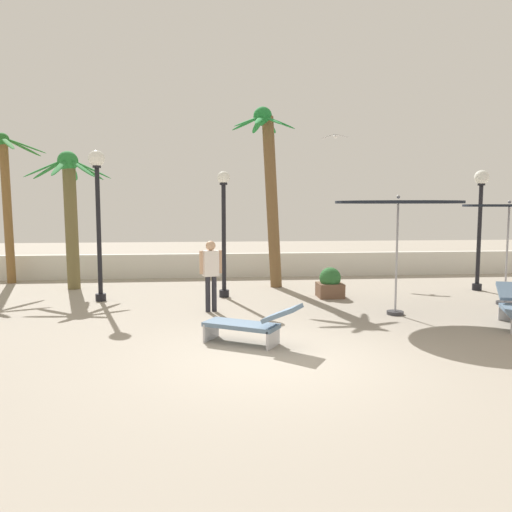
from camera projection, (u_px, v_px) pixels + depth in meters
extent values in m
plane|color=#9E9384|center=(276.00, 359.00, 8.50)|extent=(56.00, 56.00, 0.00)
cube|color=silver|center=(239.00, 265.00, 18.28)|extent=(25.20, 0.30, 0.86)
cylinder|color=#333338|center=(505.00, 303.00, 13.16)|extent=(0.42, 0.42, 0.08)
cylinder|color=#A5A5AD|center=(507.00, 255.00, 13.04)|extent=(0.05, 0.05, 2.60)
cylinder|color=black|center=(509.00, 206.00, 12.91)|extent=(2.26, 2.26, 0.06)
sphere|color=#99999E|center=(510.00, 202.00, 12.90)|extent=(0.08, 0.08, 0.08)
cylinder|color=#333338|center=(395.00, 313.00, 11.96)|extent=(0.40, 0.40, 0.08)
cylinder|color=#A5A5AD|center=(397.00, 258.00, 11.83)|extent=(0.05, 0.05, 2.68)
cylinder|color=black|center=(398.00, 202.00, 11.70)|extent=(2.92, 2.92, 0.06)
sphere|color=#99999E|center=(398.00, 197.00, 11.68)|extent=(0.08, 0.08, 0.08)
cylinder|color=brown|center=(71.00, 226.00, 15.45)|extent=(0.42, 0.38, 3.93)
sphere|color=#277B35|center=(68.00, 161.00, 15.25)|extent=(0.61, 0.61, 0.61)
ellipsoid|color=#277B35|center=(91.00, 169.00, 15.36)|extent=(1.23, 0.24, 0.63)
ellipsoid|color=#277B35|center=(87.00, 170.00, 15.80)|extent=(0.98, 1.03, 0.63)
ellipsoid|color=#277B35|center=(73.00, 170.00, 15.93)|extent=(0.27, 1.23, 0.63)
ellipsoid|color=#277B35|center=(49.00, 169.00, 15.45)|extent=(1.21, 0.62, 0.63)
ellipsoid|color=#277B35|center=(45.00, 168.00, 14.95)|extent=(1.20, 0.69, 0.63)
ellipsoid|color=#277B35|center=(60.00, 167.00, 14.61)|extent=(0.32, 1.24, 0.63)
ellipsoid|color=#277B35|center=(81.00, 168.00, 14.89)|extent=(1.05, 0.95, 0.63)
cylinder|color=brown|center=(8.00, 212.00, 16.59)|extent=(0.34, 0.28, 4.72)
sphere|color=#256B26|center=(2.00, 140.00, 16.35)|extent=(0.44, 0.44, 0.44)
ellipsoid|color=#256B26|center=(25.00, 145.00, 16.45)|extent=(1.36, 0.22, 0.55)
ellipsoid|color=#256B26|center=(23.00, 147.00, 16.96)|extent=(1.01, 1.18, 0.55)
ellipsoid|color=#256B26|center=(1.00, 147.00, 16.97)|extent=(0.76, 1.31, 0.55)
ellipsoid|color=#256B26|center=(8.00, 143.00, 15.82)|extent=(0.92, 1.24, 0.55)
cylinder|color=brown|center=(272.00, 203.00, 15.75)|extent=(0.66, 0.36, 5.33)
sphere|color=#1F7B34|center=(263.00, 116.00, 15.45)|extent=(0.58, 0.58, 0.58)
ellipsoid|color=#1F7B34|center=(279.00, 122.00, 15.47)|extent=(1.00, 0.30, 0.44)
ellipsoid|color=#1F7B34|center=(269.00, 125.00, 15.94)|extent=(0.67, 0.95, 0.44)
ellipsoid|color=#1F7B34|center=(258.00, 125.00, 15.97)|extent=(0.40, 1.01, 0.44)
ellipsoid|color=#1F7B34|center=(247.00, 123.00, 15.62)|extent=(0.99, 0.56, 0.44)
ellipsoid|color=#1F7B34|center=(248.00, 121.00, 15.21)|extent=(0.98, 0.59, 0.44)
ellipsoid|color=#1F7B34|center=(259.00, 120.00, 14.97)|extent=(0.49, 1.00, 0.44)
ellipsoid|color=#1F7B34|center=(273.00, 120.00, 15.05)|extent=(0.65, 0.96, 0.44)
cylinder|color=black|center=(101.00, 297.00, 13.66)|extent=(0.28, 0.28, 0.20)
cylinder|color=black|center=(99.00, 235.00, 13.49)|extent=(0.12, 0.12, 3.61)
cylinder|color=black|center=(97.00, 167.00, 13.31)|extent=(0.22, 0.22, 0.06)
sphere|color=white|center=(97.00, 158.00, 13.29)|extent=(0.43, 0.43, 0.43)
cylinder|color=black|center=(477.00, 287.00, 15.38)|extent=(0.28, 0.28, 0.20)
cylinder|color=black|center=(479.00, 238.00, 15.23)|extent=(0.12, 0.12, 3.21)
cylinder|color=black|center=(481.00, 185.00, 15.07)|extent=(0.22, 0.22, 0.06)
sphere|color=white|center=(482.00, 177.00, 15.05)|extent=(0.43, 0.43, 0.43)
cylinder|color=black|center=(224.00, 293.00, 14.24)|extent=(0.28, 0.28, 0.20)
cylinder|color=black|center=(224.00, 241.00, 14.09)|extent=(0.12, 0.12, 3.18)
cylinder|color=black|center=(223.00, 184.00, 13.94)|extent=(0.22, 0.22, 0.06)
sphere|color=white|center=(223.00, 177.00, 13.92)|extent=(0.35, 0.35, 0.35)
cube|color=#B7B7BC|center=(211.00, 331.00, 9.70)|extent=(0.31, 0.49, 0.35)
cube|color=#B7B7BC|center=(273.00, 338.00, 9.16)|extent=(0.31, 0.49, 0.35)
cube|color=slate|center=(241.00, 325.00, 9.41)|extent=(1.49, 1.18, 0.08)
cube|color=slate|center=(282.00, 313.00, 9.03)|extent=(0.82, 0.79, 0.33)
cube|color=#B7B7BC|center=(512.00, 313.00, 11.27)|extent=(0.53, 0.24, 0.35)
cube|color=slate|center=(511.00, 291.00, 11.41)|extent=(0.74, 0.78, 0.35)
cylinder|color=#26262D|center=(214.00, 294.00, 12.26)|extent=(0.12, 0.12, 0.88)
cylinder|color=#26262D|center=(208.00, 294.00, 12.20)|extent=(0.12, 0.12, 0.88)
cube|color=silver|center=(211.00, 263.00, 12.16)|extent=(0.41, 0.32, 0.62)
sphere|color=tan|center=(211.00, 246.00, 12.11)|extent=(0.24, 0.24, 0.24)
cylinder|color=tan|center=(220.00, 262.00, 12.24)|extent=(0.08, 0.08, 0.56)
cylinder|color=tan|center=(201.00, 262.00, 12.07)|extent=(0.08, 0.08, 0.56)
ellipsoid|color=white|center=(335.00, 137.00, 19.04)|extent=(0.27, 0.34, 0.12)
sphere|color=white|center=(336.00, 136.00, 19.19)|extent=(0.10, 0.10, 0.10)
cube|color=silver|center=(329.00, 137.00, 19.15)|extent=(0.51, 0.38, 0.17)
cube|color=silver|center=(342.00, 136.00, 18.93)|extent=(0.52, 0.38, 0.16)
cube|color=brown|center=(330.00, 290.00, 14.20)|extent=(0.70, 0.70, 0.40)
sphere|color=#2D6B33|center=(330.00, 278.00, 14.17)|extent=(0.60, 0.60, 0.60)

